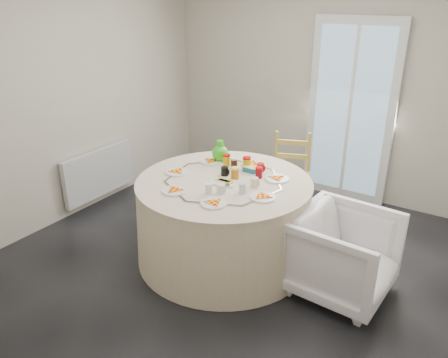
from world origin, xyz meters
The scene contains 14 objects.
floor centered at (0.00, 0.00, 0.00)m, with size 4.00×4.00×0.00m, color black.
wall_back centered at (0.00, 2.00, 1.30)m, with size 4.00×0.02×2.60m, color #BCB5A3.
wall_left centered at (-2.00, 0.00, 1.30)m, with size 0.02×4.00×2.60m, color #BCB5A3.
glass_door centered at (0.40, 1.95, 1.05)m, with size 1.00×0.08×2.10m, color silver.
radiator centered at (-1.94, 0.20, 0.38)m, with size 0.07×1.00×0.55m, color silver.
table centered at (-0.09, 0.02, 0.38)m, with size 1.62×1.62×0.82m, color beige.
wooden_chair centered at (0.06, 1.11, 0.47)m, with size 0.42×0.40×0.93m, color gold, non-canonical shape.
armchair centered at (1.01, 0.10, 0.39)m, with size 0.76×0.72×0.79m, color white.
place_settings centered at (-0.09, 0.02, 0.77)m, with size 1.16×1.16×0.02m, color white, non-canonical shape.
jar_cluster centered at (-0.07, 0.29, 0.82)m, with size 0.46×0.23×0.14m, color #995B17, non-canonical shape.
butter_tub centered at (0.01, 0.33, 0.79)m, with size 0.14×0.10×0.05m, color #13628E.
green_pitcher centered at (-0.39, 0.41, 0.87)m, with size 0.16×0.16×0.21m, color green, non-canonical shape.
cheese_platter centered at (-0.07, -0.03, 0.77)m, with size 0.24×0.15×0.03m, color silver, non-canonical shape.
mugs_glasses centered at (0.03, 0.01, 0.81)m, with size 0.52×0.52×0.10m, color #AEAEAE, non-canonical shape.
Camera 1 is at (1.84, -2.96, 2.33)m, focal length 35.00 mm.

